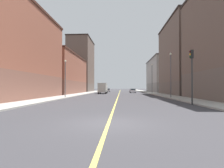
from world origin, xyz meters
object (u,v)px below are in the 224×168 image
object	(u,v)px
building_right_distant	(81,66)
car_maroon	(132,90)
building_left_far	(162,75)
building_right_midblock	(64,74)
car_white	(133,91)
box_truck	(103,88)
building_right_corner	(14,53)
traffic_light_left_near	(192,69)
car_silver	(108,90)
street_lamp_right_near	(65,74)
street_lamp_left_near	(171,71)
street_lamp_left_far	(152,76)
building_left_mid	(184,58)

from	to	relation	value
building_right_distant	car_maroon	world-z (taller)	building_right_distant
building_left_far	building_right_midblock	world-z (taller)	building_left_far
car_white	car_maroon	xyz separation A→B (m)	(0.25, 9.88, -0.04)
box_truck	building_right_midblock	bearing A→B (deg)	-178.67
building_right_corner	car_white	size ratio (longest dim) A/B	4.82
traffic_light_left_near	car_silver	bearing A→B (deg)	103.05
building_right_midblock	street_lamp_right_near	size ratio (longest dim) A/B	3.94
building_right_corner	street_lamp_left_near	world-z (taller)	building_right_corner
traffic_light_left_near	building_right_distant	bearing A→B (deg)	113.50
building_left_far	box_truck	size ratio (longest dim) A/B	3.52
street_lamp_left_near	car_silver	size ratio (longest dim) A/B	1.89
street_lamp_left_near	car_white	world-z (taller)	street_lamp_left_near
building_left_far	building_right_midblock	distance (m)	37.45
street_lamp_right_near	car_silver	size ratio (longest dim) A/B	1.61
street_lamp_right_near	box_truck	bearing A→B (deg)	78.56
street_lamp_left_far	building_left_far	bearing A→B (deg)	70.54
street_lamp_left_far	car_silver	size ratio (longest dim) A/B	2.01
building_left_far	street_lamp_left_far	world-z (taller)	building_left_far
car_maroon	car_silver	bearing A→B (deg)	154.29
street_lamp_left_near	building_left_far	bearing A→B (deg)	79.58
street_lamp_left_far	car_white	world-z (taller)	street_lamp_left_far
building_right_corner	street_lamp_left_far	xyz separation A→B (m)	(25.40, 22.35, -2.28)
traffic_light_left_near	box_truck	distance (m)	35.46
building_left_far	car_silver	size ratio (longest dim) A/B	6.09
street_lamp_left_far	building_right_corner	bearing A→B (deg)	-138.65
building_left_far	street_lamp_left_near	distance (m)	39.95
car_white	car_maroon	bearing A→B (deg)	88.54
building_right_distant	car_maroon	xyz separation A→B (m)	(21.15, -4.30, -10.45)
building_right_midblock	traffic_light_left_near	xyz separation A→B (m)	(24.39, -32.72, -1.87)
street_lamp_right_near	building_right_corner	bearing A→B (deg)	-156.33
street_lamp_right_near	car_white	distance (m)	33.53
street_lamp_right_near	car_white	size ratio (longest dim) A/B	1.51
car_white	street_lamp_left_far	bearing A→B (deg)	-68.13
building_right_corner	street_lamp_right_near	xyz separation A→B (m)	(7.22, 3.16, -3.15)
car_white	box_truck	distance (m)	12.94
building_right_corner	street_lamp_right_near	size ratio (longest dim) A/B	3.19
building_left_mid	street_lamp_left_near	world-z (taller)	building_left_mid
building_right_distant	car_white	world-z (taller)	building_right_distant
building_left_mid	building_right_distant	bearing A→B (deg)	137.48
building_right_midblock	traffic_light_left_near	bearing A→B (deg)	-53.30
building_left_far	street_lamp_right_near	distance (m)	47.11
car_white	car_maroon	distance (m)	9.88
box_truck	street_lamp_left_near	bearing A→B (deg)	-56.80
building_left_far	building_right_distant	distance (m)	33.32
car_white	street_lamp_left_near	bearing A→B (deg)	-81.48
traffic_light_left_near	street_lamp_left_far	bearing A→B (deg)	88.10
building_left_mid	building_right_corner	bearing A→B (deg)	-151.32
street_lamp_left_far	building_left_mid	bearing A→B (deg)	-32.02
building_right_corner	car_white	world-z (taller)	building_right_corner
building_right_midblock	box_truck	distance (m)	12.25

